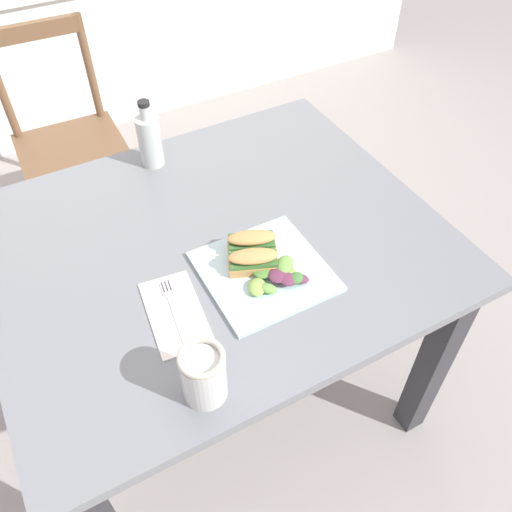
{
  "coord_description": "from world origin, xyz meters",
  "views": [
    {
      "loc": [
        -0.37,
        -0.75,
        1.67
      ],
      "look_at": [
        0.04,
        -0.0,
        0.76
      ],
      "focal_mm": 37.17,
      "sensor_mm": 36.0,
      "label": 1
    }
  ],
  "objects_px": {
    "chair_wooden_far": "(69,143)",
    "sandwich_half_front": "(253,261)",
    "dining_table": "(218,274)",
    "plate_lunch": "(264,271)",
    "bottle_cold_brew": "(150,143)",
    "fork_on_napkin": "(173,306)",
    "sandwich_half_back": "(252,242)",
    "mason_jar_iced_tea": "(204,376)"
  },
  "relations": [
    {
      "from": "dining_table",
      "to": "bottle_cold_brew",
      "type": "height_order",
      "value": "bottle_cold_brew"
    },
    {
      "from": "fork_on_napkin",
      "to": "mason_jar_iced_tea",
      "type": "distance_m",
      "value": 0.23
    },
    {
      "from": "fork_on_napkin",
      "to": "sandwich_half_back",
      "type": "bearing_deg",
      "value": 15.39
    },
    {
      "from": "dining_table",
      "to": "plate_lunch",
      "type": "height_order",
      "value": "plate_lunch"
    },
    {
      "from": "fork_on_napkin",
      "to": "chair_wooden_far",
      "type": "bearing_deg",
      "value": 89.43
    },
    {
      "from": "fork_on_napkin",
      "to": "mason_jar_iced_tea",
      "type": "xyz_separation_m",
      "value": [
        -0.02,
        -0.22,
        0.05
      ]
    },
    {
      "from": "bottle_cold_brew",
      "to": "plate_lunch",
      "type": "bearing_deg",
      "value": -81.96
    },
    {
      "from": "plate_lunch",
      "to": "bottle_cold_brew",
      "type": "xyz_separation_m",
      "value": [
        -0.07,
        0.52,
        0.06
      ]
    },
    {
      "from": "chair_wooden_far",
      "to": "plate_lunch",
      "type": "bearing_deg",
      "value": -79.87
    },
    {
      "from": "chair_wooden_far",
      "to": "sandwich_half_front",
      "type": "height_order",
      "value": "chair_wooden_far"
    },
    {
      "from": "sandwich_half_back",
      "to": "sandwich_half_front",
      "type": "bearing_deg",
      "value": -114.85
    },
    {
      "from": "fork_on_napkin",
      "to": "bottle_cold_brew",
      "type": "height_order",
      "value": "bottle_cold_brew"
    },
    {
      "from": "dining_table",
      "to": "mason_jar_iced_tea",
      "type": "height_order",
      "value": "mason_jar_iced_tea"
    },
    {
      "from": "dining_table",
      "to": "chair_wooden_far",
      "type": "xyz_separation_m",
      "value": [
        -0.16,
        1.04,
        -0.16
      ]
    },
    {
      "from": "sandwich_half_back",
      "to": "bottle_cold_brew",
      "type": "distance_m",
      "value": 0.46
    },
    {
      "from": "chair_wooden_far",
      "to": "bottle_cold_brew",
      "type": "relative_size",
      "value": 4.39
    },
    {
      "from": "sandwich_half_back",
      "to": "dining_table",
      "type": "bearing_deg",
      "value": 122.86
    },
    {
      "from": "chair_wooden_far",
      "to": "sandwich_half_back",
      "type": "distance_m",
      "value": 1.2
    },
    {
      "from": "fork_on_napkin",
      "to": "sandwich_half_front",
      "type": "bearing_deg",
      "value": 2.51
    },
    {
      "from": "sandwich_half_front",
      "to": "fork_on_napkin",
      "type": "distance_m",
      "value": 0.21
    },
    {
      "from": "dining_table",
      "to": "plate_lunch",
      "type": "relative_size",
      "value": 3.99
    },
    {
      "from": "bottle_cold_brew",
      "to": "mason_jar_iced_tea",
      "type": "bearing_deg",
      "value": -103.44
    },
    {
      "from": "sandwich_half_back",
      "to": "mason_jar_iced_tea",
      "type": "height_order",
      "value": "mason_jar_iced_tea"
    },
    {
      "from": "sandwich_half_front",
      "to": "bottle_cold_brew",
      "type": "relative_size",
      "value": 0.63
    },
    {
      "from": "plate_lunch",
      "to": "fork_on_napkin",
      "type": "bearing_deg",
      "value": 178.4
    },
    {
      "from": "plate_lunch",
      "to": "fork_on_napkin",
      "type": "distance_m",
      "value": 0.23
    },
    {
      "from": "sandwich_half_front",
      "to": "fork_on_napkin",
      "type": "height_order",
      "value": "sandwich_half_front"
    },
    {
      "from": "chair_wooden_far",
      "to": "plate_lunch",
      "type": "xyz_separation_m",
      "value": [
        0.21,
        -1.2,
        0.3
      ]
    },
    {
      "from": "sandwich_half_back",
      "to": "bottle_cold_brew",
      "type": "relative_size",
      "value": 0.63
    },
    {
      "from": "chair_wooden_far",
      "to": "bottle_cold_brew",
      "type": "height_order",
      "value": "bottle_cold_brew"
    },
    {
      "from": "fork_on_napkin",
      "to": "mason_jar_iced_tea",
      "type": "relative_size",
      "value": 1.47
    },
    {
      "from": "sandwich_half_front",
      "to": "sandwich_half_back",
      "type": "xyz_separation_m",
      "value": [
        0.03,
        0.05,
        0.0
      ]
    },
    {
      "from": "sandwich_half_front",
      "to": "sandwich_half_back",
      "type": "height_order",
      "value": "same"
    },
    {
      "from": "plate_lunch",
      "to": "sandwich_half_front",
      "type": "distance_m",
      "value": 0.04
    },
    {
      "from": "mason_jar_iced_tea",
      "to": "bottle_cold_brew",
      "type": "bearing_deg",
      "value": 76.56
    },
    {
      "from": "sandwich_half_back",
      "to": "chair_wooden_far",
      "type": "bearing_deg",
      "value": 100.98
    },
    {
      "from": "dining_table",
      "to": "plate_lunch",
      "type": "bearing_deg",
      "value": -71.82
    },
    {
      "from": "chair_wooden_far",
      "to": "mason_jar_iced_tea",
      "type": "relative_size",
      "value": 6.89
    },
    {
      "from": "plate_lunch",
      "to": "dining_table",
      "type": "bearing_deg",
      "value": 108.18
    },
    {
      "from": "dining_table",
      "to": "sandwich_half_front",
      "type": "relative_size",
      "value": 8.8
    },
    {
      "from": "chair_wooden_far",
      "to": "fork_on_napkin",
      "type": "height_order",
      "value": "chair_wooden_far"
    },
    {
      "from": "mason_jar_iced_tea",
      "to": "chair_wooden_far",
      "type": "bearing_deg",
      "value": 88.56
    }
  ]
}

